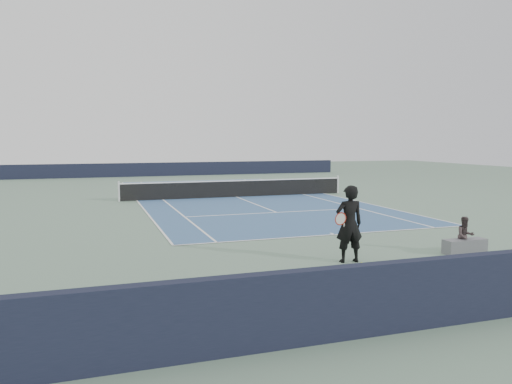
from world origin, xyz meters
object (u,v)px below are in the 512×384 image
object	(u,v)px
tennis_ball	(362,263)
spectator_bench	(465,241)
tennis_net	(236,188)
tennis_player	(349,224)

from	to	relation	value
tennis_ball	spectator_bench	world-z (taller)	spectator_bench
tennis_net	tennis_player	xyz separation A→B (m)	(-1.41, -15.38, 0.52)
tennis_net	tennis_ball	distance (m)	15.81
tennis_net	spectator_bench	distance (m)	15.70
tennis_ball	spectator_bench	distance (m)	3.49
tennis_ball	spectator_bench	xyz separation A→B (m)	(3.46, 0.22, 0.33)
tennis_player	tennis_ball	distance (m)	1.07
tennis_net	tennis_player	bearing A→B (deg)	-95.23
tennis_player	spectator_bench	size ratio (longest dim) A/B	1.53
tennis_net	tennis_player	world-z (taller)	tennis_player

